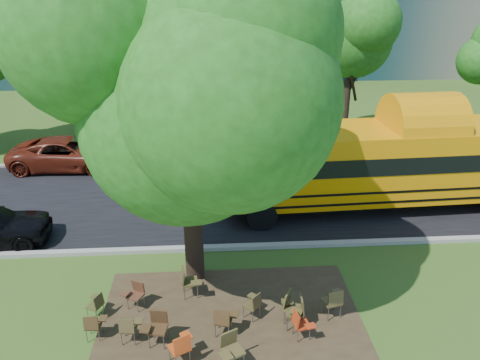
{
  "coord_description": "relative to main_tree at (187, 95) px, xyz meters",
  "views": [
    {
      "loc": [
        0.58,
        -10.61,
        8.52
      ],
      "look_at": [
        1.57,
        4.46,
        1.91
      ],
      "focal_mm": 35.0,
      "sensor_mm": 36.0,
      "label": 1
    }
  ],
  "objects": [
    {
      "name": "chair_2",
      "position": [
        -0.24,
        -3.53,
        -5.1
      ],
      "size": [
        0.63,
        0.75,
        0.93
      ],
      "rotation": [
        0.0,
        0.0,
        0.48
      ],
      "color": "#C24314",
      "rests_on": "ground"
    },
    {
      "name": "chair_3",
      "position": [
        -0.88,
        -2.77,
        -5.09
      ],
      "size": [
        0.67,
        0.55,
        0.93
      ],
      "rotation": [
        0.0,
        0.0,
        2.98
      ],
      "color": "#422C17",
      "rests_on": "ground"
    },
    {
      "name": "kerb_near",
      "position": [
        0.01,
        1.53,
        -5.6
      ],
      "size": [
        80.0,
        0.25,
        0.14
      ],
      "primitive_type": "cube",
      "color": "gray",
      "rests_on": "ground"
    },
    {
      "name": "chair_12",
      "position": [
        2.58,
        -2.26,
        -5.08
      ],
      "size": [
        0.62,
        0.79,
        0.95
      ],
      "rotation": [
        0.0,
        0.0,
        4.21
      ],
      "color": "#4B4820",
      "rests_on": "ground"
    },
    {
      "name": "chair_0",
      "position": [
        -2.48,
        -2.54,
        -5.18
      ],
      "size": [
        0.52,
        0.46,
        0.79
      ],
      "rotation": [
        0.0,
        0.0,
        -0.04
      ],
      "color": "#422E17",
      "rests_on": "ground"
    },
    {
      "name": "dirt_patch",
      "position": [
        1.01,
        -1.97,
        -5.65
      ],
      "size": [
        7.0,
        4.5,
        0.03
      ],
      "primitive_type": "cube",
      "color": "#382819",
      "rests_on": "ground"
    },
    {
      "name": "bg_car_red",
      "position": [
        -6.23,
        9.33,
        -4.92
      ],
      "size": [
        5.46,
        2.69,
        1.49
      ],
      "primitive_type": "imported",
      "rotation": [
        0.0,
        0.0,
        1.53
      ],
      "color": "#581C0F",
      "rests_on": "ground"
    },
    {
      "name": "chair_1",
      "position": [
        -1.57,
        -2.73,
        -5.16
      ],
      "size": [
        0.56,
        0.48,
        0.83
      ],
      "rotation": [
        0.0,
        0.0,
        -0.07
      ],
      "color": "#4A3E20",
      "rests_on": "ground"
    },
    {
      "name": "chair_10",
      "position": [
        -0.17,
        -0.96,
        -5.08
      ],
      "size": [
        0.63,
        0.64,
        0.95
      ],
      "rotation": [
        0.0,
        0.0,
        -1.43
      ],
      "color": "#4A4320",
      "rests_on": "ground"
    },
    {
      "name": "bg_tree_2",
      "position": [
        -4.99,
        14.53,
        -1.46
      ],
      "size": [
        4.8,
        4.8,
        6.62
      ],
      "color": "black",
      "rests_on": "ground"
    },
    {
      "name": "chair_7",
      "position": [
        2.72,
        -2.86,
        -5.16
      ],
      "size": [
        0.57,
        0.55,
        0.82
      ],
      "rotation": [
        0.0,
        0.0,
        -1.38
      ],
      "color": "#A73111",
      "rests_on": "ground"
    },
    {
      "name": "main_tree",
      "position": [
        0.0,
        0.0,
        0.0
      ],
      "size": [
        7.2,
        7.2,
        9.28
      ],
      "color": "black",
      "rests_on": "ground"
    },
    {
      "name": "kerb_far",
      "position": [
        0.01,
        9.63,
        -5.6
      ],
      "size": [
        80.0,
        0.25,
        0.14
      ],
      "primitive_type": "cube",
      "color": "gray",
      "rests_on": "ground"
    },
    {
      "name": "chair_9",
      "position": [
        -1.61,
        -1.32,
        -5.17
      ],
      "size": [
        0.67,
        0.52,
        0.81
      ],
      "rotation": [
        0.0,
        0.0,
        2.68
      ],
      "color": "#4E2D1C",
      "rests_on": "ground"
    },
    {
      "name": "chair_5",
      "position": [
        0.92,
        -3.68,
        -5.08
      ],
      "size": [
        0.65,
        0.77,
        0.96
      ],
      "rotation": [
        0.0,
        0.0,
        3.61
      ],
      "color": "brown",
      "rests_on": "ground"
    },
    {
      "name": "chair_8",
      "position": [
        -2.6,
        -1.69,
        -5.19
      ],
      "size": [
        0.5,
        0.63,
        0.77
      ],
      "rotation": [
        0.0,
        0.0,
        1.11
      ],
      "color": "#43411D",
      "rests_on": "ground"
    },
    {
      "name": "school_bus",
      "position": [
        8.4,
        4.44,
        -3.77
      ],
      "size": [
        13.58,
        3.63,
        3.29
      ],
      "rotation": [
        0.0,
        0.0,
        0.05
      ],
      "color": "orange",
      "rests_on": "ground"
    },
    {
      "name": "asphalt_road",
      "position": [
        0.01,
        5.53,
        -5.65
      ],
      "size": [
        80.0,
        8.0,
        0.04
      ],
      "primitive_type": "cube",
      "color": "black",
      "rests_on": "ground"
    },
    {
      "name": "bg_tree_3",
      "position": [
        8.01,
        12.53,
        -0.64
      ],
      "size": [
        5.6,
        5.6,
        7.84
      ],
      "color": "black",
      "rests_on": "ground"
    },
    {
      "name": "ground",
      "position": [
        0.01,
        -1.47,
        -5.67
      ],
      "size": [
        160.0,
        160.0,
        0.0
      ],
      "primitive_type": "plane",
      "color": "#35561A",
      "rests_on": "ground"
    },
    {
      "name": "chair_11",
      "position": [
        1.61,
        -2.0,
        -5.17
      ],
      "size": [
        0.55,
        0.69,
        0.81
      ],
      "rotation": [
        0.0,
        0.0,
        0.84
      ],
      "color": "#463B1E",
      "rests_on": "ground"
    },
    {
      "name": "chair_13",
      "position": [
        3.76,
        -2.1,
        -5.09
      ],
      "size": [
        0.64,
        0.68,
        0.94
      ],
      "rotation": [
        0.0,
        0.0,
        0.27
      ],
      "color": "brown",
      "rests_on": "ground"
    },
    {
      "name": "chair_6",
      "position": [
        2.69,
        -2.4,
        -5.07
      ],
      "size": [
        0.57,
        0.65,
        0.97
      ],
      "rotation": [
        0.0,
        0.0,
        1.51
      ],
      "color": "#463B1E",
      "rests_on": "ground"
    },
    {
      "name": "chair_4",
      "position": [
        0.8,
        -2.64,
        -5.12
      ],
      "size": [
        0.68,
        0.53,
        0.88
      ],
      "rotation": [
        0.0,
        0.0,
        -0.26
      ],
      "color": "#473119",
      "rests_on": "ground"
    }
  ]
}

